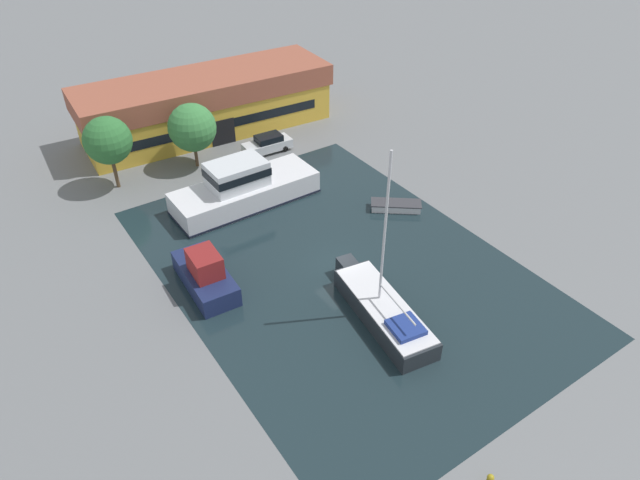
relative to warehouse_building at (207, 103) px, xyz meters
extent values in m
plane|color=slate|center=(-2.07, -25.36, -2.86)|extent=(440.00, 440.00, 0.00)
cube|color=#19282D|center=(-2.07, -25.36, -2.86)|extent=(21.88, 31.41, 0.01)
cube|color=gold|center=(0.00, 0.00, -1.05)|extent=(24.36, 8.71, 3.61)
cube|color=brown|center=(0.00, 0.00, 1.77)|extent=(25.09, 8.97, 2.03)
cube|color=black|center=(-0.21, -3.68, -1.59)|extent=(2.40, 0.20, 2.53)
cube|color=black|center=(-0.21, -3.68, -0.87)|extent=(20.35, 1.21, 0.90)
cylinder|color=brown|center=(-4.16, -6.17, -1.75)|extent=(0.30, 0.30, 2.21)
sphere|color=#387A3D|center=(-4.16, -6.17, 0.93)|extent=(4.23, 4.23, 4.23)
cylinder|color=brown|center=(-11.32, -5.76, -1.40)|extent=(0.31, 0.31, 2.92)
sphere|color=#2D6B33|center=(-11.32, -5.76, 1.54)|extent=(3.94, 3.94, 3.94)
cube|color=silver|center=(2.46, -7.45, -2.16)|extent=(4.71, 1.99, 0.83)
cube|color=black|center=(2.65, -7.45, -1.46)|extent=(2.48, 1.68, 0.59)
cube|color=black|center=(1.43, -7.40, -1.49)|extent=(0.10, 1.43, 0.47)
cylinder|color=black|center=(0.99, -8.18, -2.56)|extent=(0.61, 0.23, 0.60)
cylinder|color=black|center=(1.06, -6.59, -2.56)|extent=(0.61, 0.23, 0.60)
cylinder|color=black|center=(3.87, -8.30, -2.56)|extent=(0.61, 0.23, 0.60)
cylinder|color=black|center=(3.93, -6.72, -2.56)|extent=(0.61, 0.23, 0.60)
cube|color=#23282D|center=(-2.76, -31.15, -2.22)|extent=(3.87, 8.98, 1.27)
cube|color=#23282D|center=(-2.03, -26.26, -2.22)|extent=(1.34, 1.36, 1.27)
cube|color=silver|center=(-2.76, -31.15, -1.55)|extent=(3.72, 8.62, 0.08)
cylinder|color=silver|center=(-2.66, -30.51, 3.64)|extent=(0.16, 0.16, 10.29)
cylinder|color=silver|center=(-2.95, -32.44, -0.41)|extent=(0.70, 3.88, 0.12)
cube|color=navy|center=(-3.11, -33.51, -1.36)|extent=(2.09, 2.16, 0.30)
cube|color=silver|center=(-3.42, -14.16, -1.91)|extent=(11.94, 4.26, 1.88)
cube|color=black|center=(-3.42, -14.16, -2.71)|extent=(12.06, 4.34, 0.18)
cube|color=silver|center=(-4.02, -14.17, 0.03)|extent=(4.55, 3.03, 2.00)
cube|color=black|center=(-4.02, -14.17, 0.23)|extent=(4.64, 3.11, 0.64)
cube|color=silver|center=(6.13, -21.85, -2.57)|extent=(3.88, 3.46, 0.56)
cube|color=#333338|center=(6.13, -21.85, -2.25)|extent=(4.05, 3.62, 0.08)
cube|color=#19234C|center=(-10.62, -21.91, -2.15)|extent=(2.91, 6.21, 1.41)
cube|color=maroon|center=(-10.64, -22.28, -0.66)|extent=(1.93, 2.53, 1.58)
sphere|color=olive|center=(-5.60, -42.56, -2.37)|extent=(0.34, 0.34, 0.34)
camera|label=1|loc=(-20.63, -50.39, 22.61)|focal=32.00mm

